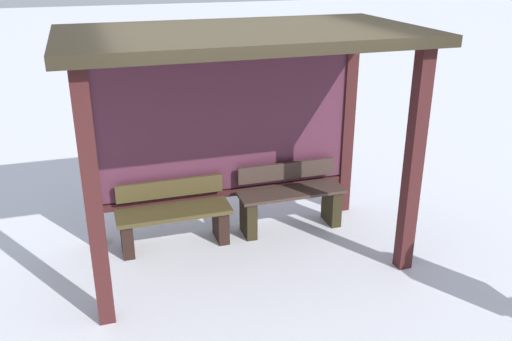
% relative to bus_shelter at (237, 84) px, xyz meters
% --- Properties ---
extents(ground_plane, '(60.00, 60.00, 0.00)m').
position_rel_bus_shelter_xyz_m(ground_plane, '(0.00, -0.23, -1.82)').
color(ground_plane, white).
extents(bus_shelter, '(3.39, 1.85, 2.38)m').
position_rel_bus_shelter_xyz_m(bus_shelter, '(0.00, 0.00, 0.00)').
color(bus_shelter, '#431C1D').
rests_on(bus_shelter, ground).
extents(bench_left_inside, '(1.24, 0.40, 0.72)m').
position_rel_bus_shelter_xyz_m(bench_left_inside, '(-0.68, 0.21, -1.49)').
color(bench_left_inside, '#4A3E21').
rests_on(bench_left_inside, ground).
extents(bench_center_inside, '(1.24, 0.38, 0.76)m').
position_rel_bus_shelter_xyz_m(bench_center_inside, '(0.68, 0.21, -1.46)').
color(bench_center_inside, '#403029').
rests_on(bench_center_inside, ground).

